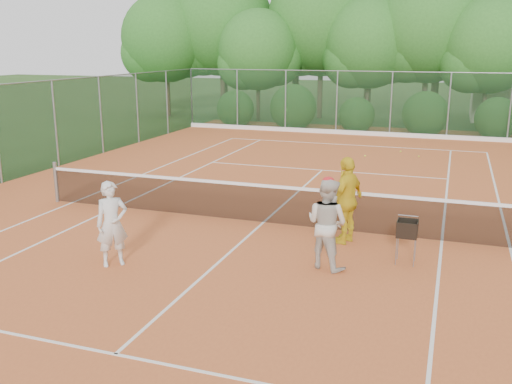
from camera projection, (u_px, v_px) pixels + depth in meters
ground at (263, 224)px, 13.71m from camera, size 120.00×120.00×0.00m
clay_court at (263, 223)px, 13.71m from camera, size 18.00×36.00×0.02m
tennis_net at (263, 202)px, 13.58m from camera, size 11.97×0.10×1.10m
player_white at (112, 224)px, 10.89m from camera, size 0.71×0.70×1.66m
player_center_grp at (327, 223)px, 10.75m from camera, size 1.04×0.94×1.78m
player_yellow at (347, 200)px, 12.15m from camera, size 0.81×1.19×1.88m
ball_hopper at (407, 230)px, 11.01m from camera, size 0.38×0.38×0.87m
stray_ball_a at (365, 156)px, 21.95m from camera, size 0.07×0.07×0.07m
stray_ball_b at (419, 156)px, 21.84m from camera, size 0.07×0.07×0.07m
stray_ball_c at (401, 151)px, 22.87m from camera, size 0.07×0.07×0.07m
court_markings at (263, 223)px, 13.71m from camera, size 11.03×23.83×0.01m
fence_back at (363, 103)px, 27.06m from camera, size 18.07×0.07×3.00m
tropical_treeline at (409, 28)px, 30.49m from camera, size 32.10×8.49×15.03m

